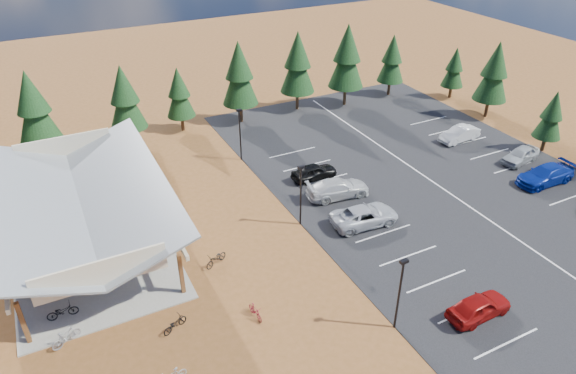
{
  "coord_description": "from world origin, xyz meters",
  "views": [
    {
      "loc": [
        -10.65,
        -26.73,
        23.15
      ],
      "look_at": [
        4.76,
        3.64,
        2.55
      ],
      "focal_mm": 32.0,
      "sensor_mm": 36.0,
      "label": 1
    }
  ],
  "objects_px": {
    "bike_0": "(62,311)",
    "bike_4": "(120,270)",
    "bike_3": "(59,193)",
    "bike_2": "(43,221)",
    "car_0": "(479,307)",
    "lamp_post_0": "(400,290)",
    "bike_1": "(47,252)",
    "car_7": "(546,175)",
    "car_3": "(338,188)",
    "bike_pavilion": "(79,199)",
    "bike_5": "(106,252)",
    "car_9": "(459,134)",
    "bike_6": "(113,222)",
    "bike_12": "(175,324)",
    "car_4": "(314,172)",
    "bike_15": "(175,228)",
    "trash_bin_0": "(170,228)",
    "trash_bin_1": "(179,228)",
    "bike_16": "(216,259)",
    "car_2": "(365,216)",
    "car_8": "(521,155)",
    "bike_11": "(255,311)",
    "bike_7": "(91,189)",
    "bike_9": "(66,337)",
    "lamp_post_2": "(240,131)"
  },
  "relations": [
    {
      "from": "lamp_post_0",
      "to": "bike_1",
      "type": "xyz_separation_m",
      "value": [
        -17.87,
        16.32,
        -2.36
      ]
    },
    {
      "from": "bike_5",
      "to": "bike_2",
      "type": "bearing_deg",
      "value": 13.96
    },
    {
      "from": "bike_pavilion",
      "to": "bike_7",
      "type": "distance_m",
      "value": 7.47
    },
    {
      "from": "bike_pavilion",
      "to": "bike_11",
      "type": "xyz_separation_m",
      "value": [
        7.89,
        -12.47,
        -3.36
      ]
    },
    {
      "from": "bike_4",
      "to": "car_9",
      "type": "relative_size",
      "value": 0.38
    },
    {
      "from": "bike_3",
      "to": "car_3",
      "type": "distance_m",
      "value": 23.37
    },
    {
      "from": "bike_pavilion",
      "to": "bike_0",
      "type": "distance_m",
      "value": 8.38
    },
    {
      "from": "trash_bin_1",
      "to": "lamp_post_2",
      "type": "bearing_deg",
      "value": 45.56
    },
    {
      "from": "trash_bin_1",
      "to": "bike_15",
      "type": "relative_size",
      "value": 0.53
    },
    {
      "from": "trash_bin_0",
      "to": "bike_0",
      "type": "distance_m",
      "value": 9.99
    },
    {
      "from": "lamp_post_0",
      "to": "bike_12",
      "type": "xyz_separation_m",
      "value": [
        -11.78,
        5.77,
        -2.53
      ]
    },
    {
      "from": "bike_0",
      "to": "bike_4",
      "type": "xyz_separation_m",
      "value": [
        3.91,
        2.33,
        -0.04
      ]
    },
    {
      "from": "bike_6",
      "to": "bike_pavilion",
      "type": "bearing_deg",
      "value": 99.02
    },
    {
      "from": "car_2",
      "to": "car_0",
      "type": "bearing_deg",
      "value": -171.47
    },
    {
      "from": "bike_12",
      "to": "car_0",
      "type": "xyz_separation_m",
      "value": [
        16.87,
        -7.32,
        0.33
      ]
    },
    {
      "from": "car_9",
      "to": "bike_pavilion",
      "type": "bearing_deg",
      "value": -92.72
    },
    {
      "from": "bike_16",
      "to": "car_4",
      "type": "height_order",
      "value": "car_4"
    },
    {
      "from": "bike_0",
      "to": "car_3",
      "type": "distance_m",
      "value": 22.73
    },
    {
      "from": "bike_0",
      "to": "car_9",
      "type": "distance_m",
      "value": 39.76
    },
    {
      "from": "car_2",
      "to": "bike_12",
      "type": "bearing_deg",
      "value": 108.87
    },
    {
      "from": "bike_16",
      "to": "lamp_post_2",
      "type": "bearing_deg",
      "value": 124.75
    },
    {
      "from": "bike_6",
      "to": "car_4",
      "type": "height_order",
      "value": "car_4"
    },
    {
      "from": "bike_3",
      "to": "bike_4",
      "type": "height_order",
      "value": "bike_4"
    },
    {
      "from": "bike_2",
      "to": "car_0",
      "type": "distance_m",
      "value": 31.92
    },
    {
      "from": "car_0",
      "to": "bike_9",
      "type": "bearing_deg",
      "value": 66.66
    },
    {
      "from": "bike_4",
      "to": "car_3",
      "type": "distance_m",
      "value": 18.5
    },
    {
      "from": "car_4",
      "to": "trash_bin_0",
      "type": "bearing_deg",
      "value": 98.09
    },
    {
      "from": "bike_0",
      "to": "bike_7",
      "type": "distance_m",
      "value": 14.44
    },
    {
      "from": "bike_0",
      "to": "bike_12",
      "type": "bearing_deg",
      "value": -122.65
    },
    {
      "from": "bike_15",
      "to": "bike_16",
      "type": "height_order",
      "value": "bike_15"
    },
    {
      "from": "car_7",
      "to": "car_3",
      "type": "bearing_deg",
      "value": -108.42
    },
    {
      "from": "bike_6",
      "to": "bike_1",
      "type": "bearing_deg",
      "value": 90.6
    },
    {
      "from": "car_4",
      "to": "bike_15",
      "type": "bearing_deg",
      "value": 99.12
    },
    {
      "from": "bike_3",
      "to": "bike_12",
      "type": "bearing_deg",
      "value": -148.09
    },
    {
      "from": "bike_7",
      "to": "bike_16",
      "type": "distance_m",
      "value": 14.7
    },
    {
      "from": "bike_4",
      "to": "bike_11",
      "type": "relative_size",
      "value": 1.1
    },
    {
      "from": "bike_6",
      "to": "bike_12",
      "type": "xyz_separation_m",
      "value": [
        1.24,
        -12.29,
        -0.09
      ]
    },
    {
      "from": "bike_pavilion",
      "to": "car_2",
      "type": "xyz_separation_m",
      "value": [
        19.41,
        -7.25,
        -3.04
      ]
    },
    {
      "from": "car_8",
      "to": "trash_bin_0",
      "type": "bearing_deg",
      "value": -106.71
    },
    {
      "from": "bike_4",
      "to": "car_8",
      "type": "height_order",
      "value": "car_8"
    },
    {
      "from": "bike_1",
      "to": "bike_11",
      "type": "distance_m",
      "value": 15.96
    },
    {
      "from": "car_2",
      "to": "car_7",
      "type": "relative_size",
      "value": 0.98
    },
    {
      "from": "trash_bin_0",
      "to": "car_9",
      "type": "xyz_separation_m",
      "value": [
        30.75,
        2.24,
        0.33
      ]
    },
    {
      "from": "lamp_post_2",
      "to": "bike_6",
      "type": "xyz_separation_m",
      "value": [
        -13.02,
        -5.94,
        -2.44
      ]
    },
    {
      "from": "bike_6",
      "to": "bike_11",
      "type": "distance_m",
      "value": 14.77
    },
    {
      "from": "bike_6",
      "to": "bike_2",
      "type": "bearing_deg",
      "value": 42.71
    },
    {
      "from": "bike_15",
      "to": "bike_5",
      "type": "bearing_deg",
      "value": 41.58
    },
    {
      "from": "car_7",
      "to": "bike_1",
      "type": "bearing_deg",
      "value": -100.47
    },
    {
      "from": "trash_bin_0",
      "to": "car_0",
      "type": "bearing_deg",
      "value": -49.48
    },
    {
      "from": "bike_0",
      "to": "bike_12",
      "type": "height_order",
      "value": "bike_0"
    }
  ]
}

